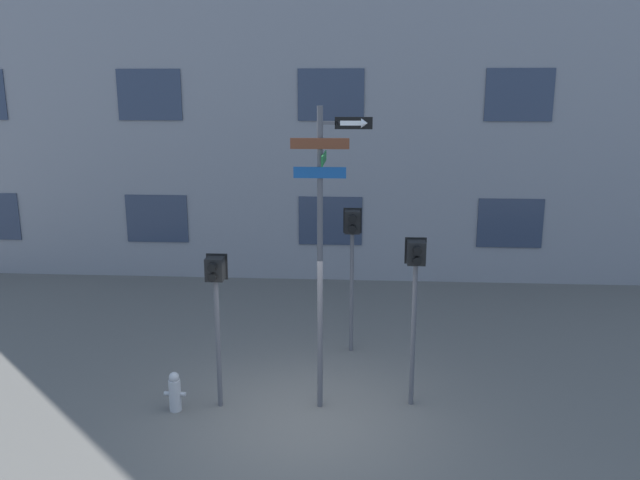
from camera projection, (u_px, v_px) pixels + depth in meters
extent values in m
plane|color=#595651|center=(306.00, 418.00, 9.93)|extent=(60.00, 60.00, 0.00)
cube|color=gray|center=(332.00, 28.00, 16.05)|extent=(24.00, 0.60, 13.33)
cube|color=#2D384C|center=(157.00, 219.00, 17.20)|extent=(1.72, 0.03, 1.32)
cube|color=#2D384C|center=(330.00, 221.00, 16.90)|extent=(1.72, 0.03, 1.32)
cube|color=#2D384C|center=(510.00, 223.00, 16.59)|extent=(1.72, 0.03, 1.32)
cube|color=#2D384C|center=(149.00, 95.00, 16.43)|extent=(1.72, 0.03, 1.32)
cube|color=#2D384C|center=(331.00, 95.00, 16.13)|extent=(1.72, 0.03, 1.32)
cube|color=#2D384C|center=(519.00, 95.00, 15.82)|extent=(1.72, 0.03, 1.32)
cylinder|color=#4C4C51|center=(320.00, 264.00, 9.77)|extent=(0.09, 0.09, 4.87)
cube|color=#4C4C51|center=(337.00, 123.00, 9.25)|extent=(0.50, 0.05, 0.05)
cube|color=brown|center=(320.00, 144.00, 9.27)|extent=(0.89, 0.02, 0.16)
cube|color=#196B2D|center=(324.00, 158.00, 9.38)|extent=(0.02, 1.01, 0.15)
cube|color=#14478C|center=(320.00, 173.00, 9.37)|extent=(0.80, 0.02, 0.17)
cube|color=black|center=(354.00, 123.00, 9.22)|extent=(0.56, 0.02, 0.18)
cube|color=white|center=(351.00, 123.00, 9.21)|extent=(0.32, 0.01, 0.07)
cone|color=white|center=(364.00, 123.00, 9.19)|extent=(0.10, 0.14, 0.14)
cylinder|color=#4C4C51|center=(218.00, 344.00, 10.10)|extent=(0.08, 0.08, 2.18)
cube|color=black|center=(215.00, 269.00, 9.80)|extent=(0.28, 0.26, 0.36)
cube|color=black|center=(217.00, 266.00, 9.94)|extent=(0.34, 0.02, 0.42)
cylinder|color=black|center=(212.00, 267.00, 9.60)|extent=(0.13, 0.12, 0.13)
cylinder|color=black|center=(212.00, 277.00, 9.64)|extent=(0.13, 0.12, 0.13)
cylinder|color=#EA4C14|center=(213.00, 266.00, 9.65)|extent=(0.10, 0.01, 0.10)
cylinder|color=#4C4C51|center=(413.00, 336.00, 10.12)|extent=(0.08, 0.08, 2.42)
cube|color=black|center=(416.00, 253.00, 9.80)|extent=(0.28, 0.26, 0.37)
cube|color=black|center=(415.00, 251.00, 9.94)|extent=(0.34, 0.02, 0.43)
cylinder|color=black|center=(417.00, 251.00, 9.60)|extent=(0.13, 0.12, 0.13)
cylinder|color=black|center=(417.00, 261.00, 9.63)|extent=(0.13, 0.12, 0.13)
cylinder|color=#EA4C14|center=(417.00, 250.00, 9.65)|extent=(0.10, 0.01, 0.10)
cylinder|color=#4C4C51|center=(352.00, 293.00, 12.28)|extent=(0.08, 0.08, 2.42)
cube|color=black|center=(352.00, 222.00, 11.95)|extent=(0.30, 0.26, 0.44)
cube|color=black|center=(353.00, 220.00, 12.09)|extent=(0.36, 0.02, 0.50)
cylinder|color=black|center=(352.00, 219.00, 11.74)|extent=(0.15, 0.12, 0.15)
cylinder|color=black|center=(352.00, 229.00, 11.79)|extent=(0.15, 0.12, 0.15)
cylinder|color=#EA4C14|center=(352.00, 218.00, 11.80)|extent=(0.12, 0.01, 0.12)
cylinder|color=#A5A5A8|center=(175.00, 395.00, 10.13)|extent=(0.19, 0.19, 0.53)
sphere|color=#A5A5A8|center=(174.00, 377.00, 10.06)|extent=(0.16, 0.16, 0.16)
cylinder|color=#A5A5A8|center=(167.00, 393.00, 10.13)|extent=(0.08, 0.07, 0.07)
cylinder|color=#A5A5A8|center=(183.00, 394.00, 10.12)|extent=(0.08, 0.07, 0.07)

